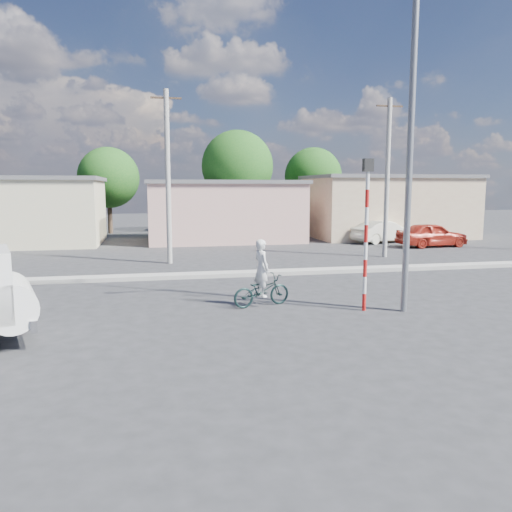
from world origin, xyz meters
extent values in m
plane|color=#2A2A2C|center=(0.00, 0.00, 0.00)|extent=(120.00, 120.00, 0.00)
cube|color=#99968E|center=(0.00, 8.00, 0.08)|extent=(40.00, 0.80, 0.16)
cylinder|color=white|center=(-6.04, 0.40, 0.96)|extent=(1.66, 2.30, 1.11)
cube|color=silver|center=(-5.65, 0.51, 0.55)|extent=(0.76, 2.11, 0.28)
imported|color=black|center=(0.40, 2.64, 0.48)|extent=(1.95, 1.12, 0.97)
imported|color=silver|center=(0.40, 2.64, 0.86)|extent=(0.57, 0.72, 1.73)
imported|color=white|center=(11.98, 18.31, 0.72)|extent=(4.61, 2.81, 1.44)
imported|color=#B2281A|center=(13.82, 15.56, 0.73)|extent=(4.41, 2.01, 1.47)
cylinder|color=red|center=(3.20, 1.50, 0.25)|extent=(0.11, 0.11, 0.50)
cylinder|color=white|center=(3.20, 1.50, 0.75)|extent=(0.11, 0.11, 0.50)
cylinder|color=red|center=(3.20, 1.50, 1.25)|extent=(0.11, 0.11, 0.50)
cylinder|color=white|center=(3.20, 1.50, 1.75)|extent=(0.11, 0.11, 0.50)
cylinder|color=red|center=(3.20, 1.50, 2.25)|extent=(0.11, 0.11, 0.50)
cylinder|color=white|center=(3.20, 1.50, 2.75)|extent=(0.11, 0.11, 0.50)
cylinder|color=red|center=(3.20, 1.50, 3.25)|extent=(0.11, 0.11, 0.50)
cylinder|color=white|center=(3.20, 1.50, 3.75)|extent=(0.11, 0.11, 0.50)
cube|color=black|center=(3.20, 1.50, 4.18)|extent=(0.28, 0.18, 0.36)
cylinder|color=slate|center=(4.30, 1.20, 4.50)|extent=(0.18, 0.18, 9.00)
cube|color=beige|center=(-12.00, 22.00, 2.00)|extent=(12.00, 7.00, 4.00)
cube|color=#D7A093|center=(2.00, 22.00, 1.90)|extent=(10.00, 7.00, 3.80)
cube|color=#59595B|center=(2.00, 22.00, 3.92)|extent=(10.30, 7.30, 0.24)
cube|color=tan|center=(14.00, 22.00, 2.10)|extent=(11.00, 7.00, 4.20)
cube|color=#59595B|center=(14.00, 22.00, 4.32)|extent=(11.30, 7.30, 0.24)
cylinder|color=#38281E|center=(-6.00, 29.00, 1.74)|extent=(0.36, 0.36, 3.47)
sphere|color=#30631D|center=(-6.00, 29.00, 4.34)|extent=(4.71, 4.71, 4.71)
cylinder|color=#38281E|center=(4.00, 28.00, 2.10)|extent=(0.36, 0.36, 4.20)
sphere|color=#30631D|center=(4.00, 28.00, 5.25)|extent=(5.70, 5.70, 5.70)
cylinder|color=#38281E|center=(11.00, 30.00, 1.82)|extent=(0.36, 0.36, 3.64)
sphere|color=#30631D|center=(11.00, 30.00, 4.55)|extent=(4.94, 4.94, 4.94)
cylinder|color=#99968E|center=(-2.00, 12.00, 4.00)|extent=(0.24, 0.24, 8.00)
cube|color=#38281E|center=(-2.00, 12.00, 7.60)|extent=(1.40, 0.08, 0.08)
cylinder|color=#99968E|center=(9.00, 12.00, 4.00)|extent=(0.24, 0.24, 8.00)
cube|color=#38281E|center=(9.00, 12.00, 7.60)|extent=(1.40, 0.08, 0.08)
camera|label=1|loc=(-2.78, -11.74, 3.54)|focal=35.00mm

